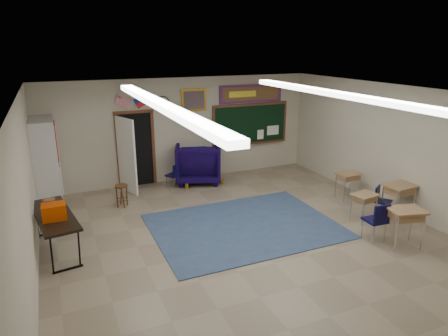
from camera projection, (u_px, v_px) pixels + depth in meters
name	position (u px, v px, depth m)	size (l,w,h in m)	color
floor	(253.00, 244.00, 8.13)	(9.00, 9.00, 0.00)	gray
back_wall	(183.00, 130.00, 11.62)	(8.00, 0.04, 3.00)	#ABA38B
left_wall	(25.00, 206.00, 6.16)	(0.04, 9.00, 3.00)	#ABA38B
right_wall	(408.00, 152.00, 9.21)	(0.04, 9.00, 3.00)	#ABA38B
ceiling	(257.00, 95.00, 7.24)	(8.00, 9.00, 0.04)	white
area_rug	(245.00, 226.00, 8.90)	(4.00, 3.00, 0.02)	#374D69
fluorescent_strips	(257.00, 99.00, 7.26)	(3.86, 6.00, 0.10)	white
doorway	(133.00, 151.00, 11.05)	(1.10, 0.89, 2.16)	black
chalkboard	(251.00, 125.00, 12.44)	(2.55, 0.14, 1.30)	#5D311A
bulletin_board	(251.00, 94.00, 12.15)	(2.10, 0.05, 0.55)	#AA1D0E
framed_art_print	(194.00, 100.00, 11.47)	(0.75, 0.05, 0.65)	#AE7F21
wall_clock	(163.00, 102.00, 11.13)	(0.32, 0.05, 0.32)	black
wall_flags	(133.00, 99.00, 10.74)	(1.16, 0.06, 0.70)	red
storage_cabinet	(47.00, 164.00, 9.76)	(0.59, 1.25, 2.20)	beige
wingback_armchair	(198.00, 162.00, 11.66)	(1.25, 1.29, 1.17)	black
student_chair_reading	(173.00, 176.00, 11.21)	(0.35, 0.35, 0.71)	black
student_chair_desk_a	(375.00, 221.00, 8.17)	(0.42, 0.42, 0.84)	black
student_chair_desk_b	(383.00, 202.00, 9.31)	(0.36, 0.36, 0.72)	black
student_desk_front_left	(364.00, 206.00, 9.06)	(0.61, 0.49, 0.66)	#A0744A
student_desk_front_right	(348.00, 184.00, 10.40)	(0.59, 0.45, 0.70)	#A0744A
student_desk_back_left	(404.00, 226.00, 7.91)	(0.78, 0.66, 0.80)	#A0744A
student_desk_back_right	(398.00, 200.00, 9.20)	(0.72, 0.56, 0.82)	#A0744A
folding_table	(56.00, 231.00, 7.73)	(0.92, 1.98, 1.08)	black
wooden_stool	(122.00, 195.00, 9.92)	(0.32, 0.32, 0.56)	#502F18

